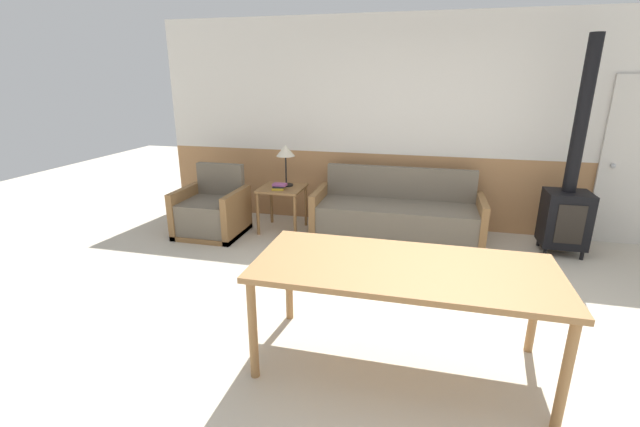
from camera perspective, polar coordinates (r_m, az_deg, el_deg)
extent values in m
plane|color=beige|center=(3.65, 11.66, -14.89)|extent=(16.00, 16.00, 0.00)
cube|color=#AD7A4C|center=(5.91, 13.30, 2.92)|extent=(7.20, 0.06, 0.97)
cube|color=silver|center=(5.72, 14.28, 16.09)|extent=(7.20, 0.06, 1.73)
cube|color=olive|center=(5.47, 9.98, -3.07)|extent=(2.05, 0.77, 0.06)
cube|color=#6B6051|center=(5.37, 10.09, -0.91)|extent=(1.89, 0.69, 0.39)
cube|color=#6B6051|center=(5.61, 10.60, 4.06)|extent=(1.89, 0.10, 0.41)
cube|color=olive|center=(5.53, -0.09, 0.33)|extent=(0.08, 0.77, 0.59)
cube|color=olive|center=(5.41, 20.57, -1.22)|extent=(0.08, 0.77, 0.59)
cube|color=olive|center=(5.73, -14.10, -2.37)|extent=(0.80, 0.75, 0.06)
cube|color=#6B6051|center=(5.64, -14.37, -0.27)|extent=(0.64, 0.67, 0.39)
cube|color=#6B6051|center=(5.83, -13.09, 4.51)|extent=(0.64, 0.10, 0.41)
cube|color=olive|center=(5.82, -17.41, 0.43)|extent=(0.08, 0.75, 0.59)
cube|color=olive|center=(5.49, -11.01, -0.10)|extent=(0.08, 0.75, 0.59)
cube|color=olive|center=(5.58, -5.09, 3.35)|extent=(0.56, 0.56, 0.03)
cylinder|color=olive|center=(5.52, -8.29, -0.07)|extent=(0.04, 0.04, 0.55)
cylinder|color=olive|center=(5.36, -3.36, -0.47)|extent=(0.04, 0.04, 0.55)
cylinder|color=olive|center=(5.96, -6.50, 1.35)|extent=(0.04, 0.04, 0.55)
cylinder|color=olive|center=(5.81, -1.90, 1.02)|extent=(0.04, 0.04, 0.55)
cylinder|color=black|center=(5.65, -4.51, 3.82)|extent=(0.18, 0.18, 0.02)
cylinder|color=black|center=(5.61, -4.56, 5.77)|extent=(0.02, 0.02, 0.37)
cone|color=beige|center=(5.56, -4.63, 8.38)|extent=(0.24, 0.24, 0.14)
cube|color=gold|center=(5.48, -5.59, 3.37)|extent=(0.17, 0.17, 0.03)
cube|color=black|center=(5.47, -5.52, 3.58)|extent=(0.17, 0.15, 0.02)
cube|color=#994C84|center=(5.48, -5.39, 3.86)|extent=(0.17, 0.11, 0.03)
cube|color=#9E7042|center=(2.91, 11.10, -7.15)|extent=(1.99, 0.88, 0.04)
cylinder|color=#9E7042|center=(2.95, -8.94, -15.09)|extent=(0.06, 0.06, 0.72)
cylinder|color=#9E7042|center=(2.89, 29.90, -18.29)|extent=(0.06, 0.06, 0.72)
cylinder|color=#9E7042|center=(3.57, -4.16, -8.73)|extent=(0.06, 0.06, 0.72)
cylinder|color=#9E7042|center=(3.52, 26.75, -11.15)|extent=(0.06, 0.06, 0.72)
cylinder|color=black|center=(5.50, 27.81, -4.59)|extent=(0.04, 0.04, 0.10)
cylinder|color=black|center=(5.61, 31.53, -4.79)|extent=(0.04, 0.04, 0.10)
cylinder|color=black|center=(5.81, 27.10, -3.37)|extent=(0.04, 0.04, 0.10)
cylinder|color=black|center=(5.91, 30.64, -3.58)|extent=(0.04, 0.04, 0.10)
cube|color=black|center=(5.59, 29.83, -0.60)|extent=(0.47, 0.42, 0.63)
cube|color=black|center=(5.40, 30.39, -1.29)|extent=(0.28, 0.01, 0.44)
cylinder|color=black|center=(5.43, 31.58, 11.03)|extent=(0.14, 0.14, 1.65)
sphere|color=silver|center=(6.10, 34.50, 5.23)|extent=(0.06, 0.06, 0.06)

